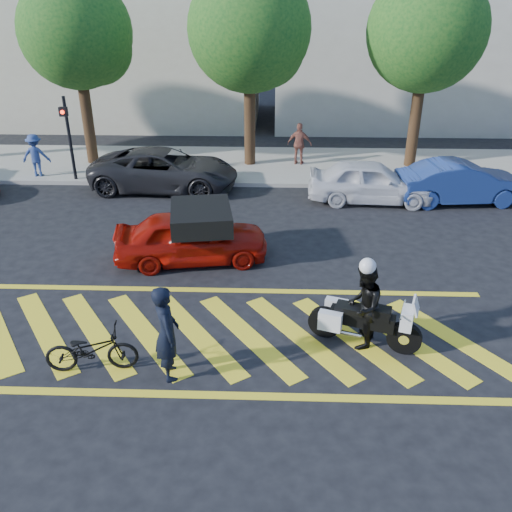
{
  "coord_description": "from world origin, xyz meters",
  "views": [
    {
      "loc": [
        0.99,
        -9.57,
        6.72
      ],
      "look_at": [
        0.6,
        1.72,
        1.05
      ],
      "focal_mm": 38.0,
      "sensor_mm": 36.0,
      "label": 1
    }
  ],
  "objects_px": {
    "officer_bike": "(167,333)",
    "parked_mid_right": "(371,181)",
    "parked_right": "(461,182)",
    "police_motorcycle": "(363,321)",
    "officer_moto": "(363,306)",
    "parked_mid_left": "(165,170)",
    "bicycle": "(91,350)",
    "red_convertible": "(191,237)"
  },
  "relations": [
    {
      "from": "police_motorcycle",
      "to": "parked_right",
      "type": "bearing_deg",
      "value": 80.56
    },
    {
      "from": "officer_moto",
      "to": "parked_mid_left",
      "type": "relative_size",
      "value": 0.35
    },
    {
      "from": "red_convertible",
      "to": "parked_mid_left",
      "type": "relative_size",
      "value": 0.77
    },
    {
      "from": "bicycle",
      "to": "red_convertible",
      "type": "height_order",
      "value": "red_convertible"
    },
    {
      "from": "officer_bike",
      "to": "officer_moto",
      "type": "relative_size",
      "value": 1.05
    },
    {
      "from": "bicycle",
      "to": "parked_right",
      "type": "height_order",
      "value": "parked_right"
    },
    {
      "from": "police_motorcycle",
      "to": "parked_mid_right",
      "type": "bearing_deg",
      "value": 99.04
    },
    {
      "from": "parked_mid_left",
      "to": "parked_right",
      "type": "bearing_deg",
      "value": -92.3
    },
    {
      "from": "bicycle",
      "to": "parked_mid_right",
      "type": "bearing_deg",
      "value": -42.44
    },
    {
      "from": "police_motorcycle",
      "to": "parked_mid_right",
      "type": "distance_m",
      "value": 8.5
    },
    {
      "from": "parked_mid_right",
      "to": "parked_right",
      "type": "height_order",
      "value": "parked_mid_right"
    },
    {
      "from": "red_convertible",
      "to": "parked_mid_left",
      "type": "height_order",
      "value": "parked_mid_left"
    },
    {
      "from": "officer_bike",
      "to": "officer_moto",
      "type": "bearing_deg",
      "value": -91.31
    },
    {
      "from": "officer_bike",
      "to": "parked_mid_right",
      "type": "xyz_separation_m",
      "value": [
        5.24,
        9.52,
        -0.25
      ]
    },
    {
      "from": "parked_right",
      "to": "parked_mid_left",
      "type": "bearing_deg",
      "value": 79.52
    },
    {
      "from": "red_convertible",
      "to": "parked_mid_right",
      "type": "distance_m",
      "value": 7.21
    },
    {
      "from": "parked_mid_left",
      "to": "parked_right",
      "type": "height_order",
      "value": "parked_mid_left"
    },
    {
      "from": "bicycle",
      "to": "officer_moto",
      "type": "xyz_separation_m",
      "value": [
        5.3,
        1.02,
        0.46
      ]
    },
    {
      "from": "officer_moto",
      "to": "red_convertible",
      "type": "bearing_deg",
      "value": -113.83
    },
    {
      "from": "officer_bike",
      "to": "officer_moto",
      "type": "height_order",
      "value": "officer_bike"
    },
    {
      "from": "officer_bike",
      "to": "parked_right",
      "type": "bearing_deg",
      "value": -59.07
    },
    {
      "from": "bicycle",
      "to": "parked_mid_right",
      "type": "xyz_separation_m",
      "value": [
        6.75,
        9.41,
        0.26
      ]
    },
    {
      "from": "officer_moto",
      "to": "red_convertible",
      "type": "height_order",
      "value": "officer_moto"
    },
    {
      "from": "officer_bike",
      "to": "parked_right",
      "type": "height_order",
      "value": "officer_bike"
    },
    {
      "from": "red_convertible",
      "to": "parked_mid_right",
      "type": "relative_size",
      "value": 0.96
    },
    {
      "from": "parked_mid_left",
      "to": "bicycle",
      "type": "bearing_deg",
      "value": -174.01
    },
    {
      "from": "officer_moto",
      "to": "parked_mid_right",
      "type": "height_order",
      "value": "officer_moto"
    },
    {
      "from": "bicycle",
      "to": "parked_mid_left",
      "type": "bearing_deg",
      "value": -3.96
    },
    {
      "from": "parked_right",
      "to": "police_motorcycle",
      "type": "bearing_deg",
      "value": 146.77
    },
    {
      "from": "bicycle",
      "to": "parked_mid_left",
      "type": "height_order",
      "value": "parked_mid_left"
    },
    {
      "from": "officer_bike",
      "to": "parked_right",
      "type": "xyz_separation_m",
      "value": [
        8.31,
        9.55,
        -0.26
      ]
    },
    {
      "from": "bicycle",
      "to": "police_motorcycle",
      "type": "relative_size",
      "value": 0.78
    },
    {
      "from": "officer_moto",
      "to": "parked_mid_left",
      "type": "distance_m",
      "value": 11.06
    },
    {
      "from": "bicycle",
      "to": "officer_bike",
      "type": "bearing_deg",
      "value": -101.2
    },
    {
      "from": "parked_mid_left",
      "to": "parked_mid_right",
      "type": "bearing_deg",
      "value": -94.8
    },
    {
      "from": "parked_mid_left",
      "to": "parked_mid_right",
      "type": "height_order",
      "value": "parked_mid_left"
    },
    {
      "from": "bicycle",
      "to": "parked_right",
      "type": "xyz_separation_m",
      "value": [
        9.82,
        9.44,
        0.25
      ]
    },
    {
      "from": "police_motorcycle",
      "to": "parked_mid_left",
      "type": "distance_m",
      "value": 11.05
    },
    {
      "from": "bicycle",
      "to": "parked_mid_left",
      "type": "relative_size",
      "value": 0.33
    },
    {
      "from": "police_motorcycle",
      "to": "bicycle",
      "type": "bearing_deg",
      "value": -150.23
    },
    {
      "from": "bicycle",
      "to": "officer_moto",
      "type": "relative_size",
      "value": 0.96
    },
    {
      "from": "bicycle",
      "to": "parked_mid_left",
      "type": "xyz_separation_m",
      "value": [
        -0.51,
        10.42,
        0.27
      ]
    }
  ]
}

